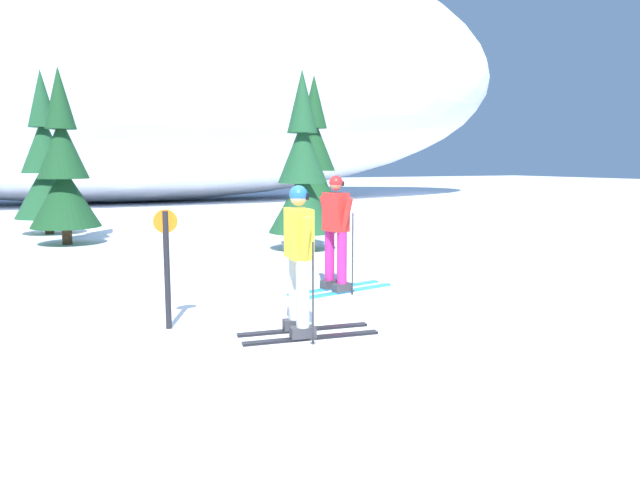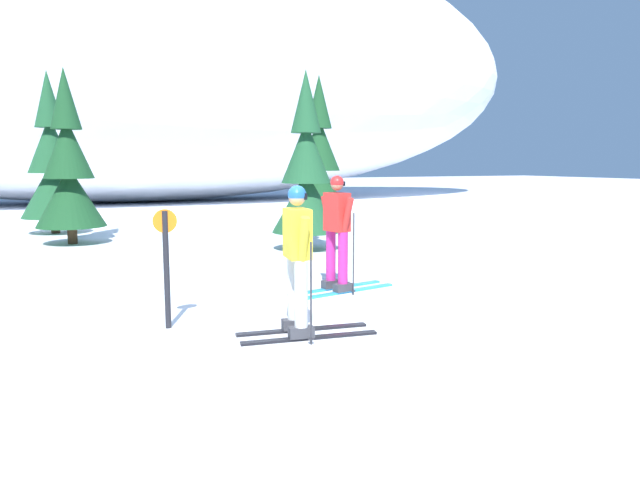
# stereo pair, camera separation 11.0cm
# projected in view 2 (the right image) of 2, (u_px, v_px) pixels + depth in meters

# --- Properties ---
(ground_plane) EXTENTS (120.00, 120.00, 0.00)m
(ground_plane) POSITION_uv_depth(u_px,v_px,m) (274.00, 320.00, 7.30)
(ground_plane) COLOR white
(skier_yellow_jacket) EXTENTS (1.61, 0.81, 1.71)m
(skier_yellow_jacket) POSITION_uv_depth(u_px,v_px,m) (298.00, 258.00, 6.53)
(skier_yellow_jacket) COLOR black
(skier_yellow_jacket) RESTS_ON ground
(skier_red_jacket) EXTENTS (1.78, 0.78, 1.77)m
(skier_red_jacket) POSITION_uv_depth(u_px,v_px,m) (337.00, 232.00, 8.80)
(skier_red_jacket) COLOR #2893CC
(skier_red_jacket) RESTS_ON ground
(pine_tree_center_left) EXTENTS (1.71, 1.71, 4.44)m
(pine_tree_center_left) POSITION_uv_depth(u_px,v_px,m) (52.00, 166.00, 15.95)
(pine_tree_center_left) COLOR #47301E
(pine_tree_center_left) RESTS_ON ground
(pine_tree_center_right) EXTENTS (1.62, 1.62, 4.18)m
(pine_tree_center_right) POSITION_uv_depth(u_px,v_px,m) (69.00, 171.00, 13.88)
(pine_tree_center_right) COLOR #47301E
(pine_tree_center_right) RESTS_ON ground
(pine_tree_right) EXTENTS (1.54, 1.54, 3.99)m
(pine_tree_right) POSITION_uv_depth(u_px,v_px,m) (306.00, 176.00, 12.97)
(pine_tree_right) COLOR #47301E
(pine_tree_right) RESTS_ON ground
(pine_tree_far_right) EXTENTS (1.75, 1.75, 4.54)m
(pine_tree_far_right) POSITION_uv_depth(u_px,v_px,m) (319.00, 164.00, 17.49)
(pine_tree_far_right) COLOR #47301E
(pine_tree_far_right) RESTS_ON ground
(snow_ridge_background) EXTENTS (42.93, 14.72, 13.94)m
(snow_ridge_background) POSITION_uv_depth(u_px,v_px,m) (132.00, 58.00, 28.15)
(snow_ridge_background) COLOR white
(snow_ridge_background) RESTS_ON ground
(trail_marker_post) EXTENTS (0.28, 0.07, 1.43)m
(trail_marker_post) POSITION_uv_depth(u_px,v_px,m) (166.00, 261.00, 6.85)
(trail_marker_post) COLOR black
(trail_marker_post) RESTS_ON ground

